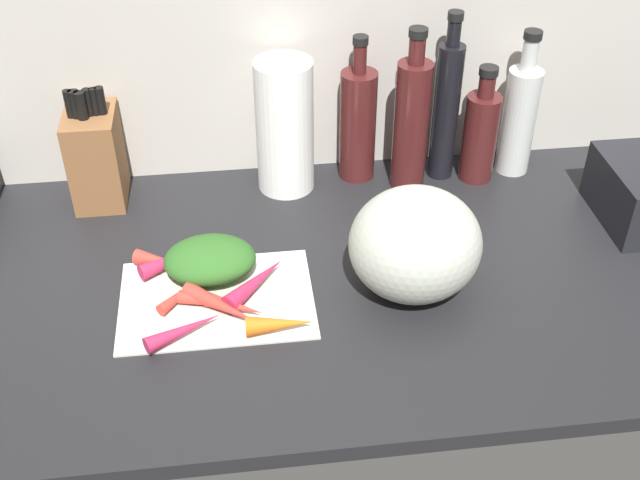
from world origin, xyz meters
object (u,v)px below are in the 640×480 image
paper_towel_roll (285,127)px  carrot_5 (177,258)px  carrot_1 (184,292)px  carrot_3 (235,306)px  knife_block (96,155)px  carrot_7 (184,330)px  bottle_4 (519,117)px  bottle_1 (411,123)px  carrot_6 (214,302)px  bottle_0 (358,123)px  bottle_3 (480,134)px  cutting_board (217,299)px  carrot_4 (280,324)px  winter_squash (415,244)px  bottle_2 (446,108)px  carrot_2 (162,262)px  carrot_0 (256,282)px  carrot_8 (221,306)px

paper_towel_roll → carrot_5: bearing=-131.4°
carrot_1 → carrot_3: bearing=-30.6°
knife_block → carrot_7: bearing=-69.0°
carrot_7 → bottle_4: size_ratio=0.42×
bottle_1 → carrot_6: bearing=-139.5°
bottle_0 → bottle_3: bottle_0 is taller
cutting_board → carrot_1: 5.80cm
carrot_4 → knife_block: knife_block is taller
carrot_1 → winter_squash: winter_squash is taller
knife_block → bottle_2: (71.11, 0.56, 5.54)cm
carrot_2 → carrot_7: (4.04, -18.48, -0.02)cm
cutting_board → bottle_2: size_ratio=0.93×
paper_towel_roll → carrot_4: bearing=-96.4°
cutting_board → carrot_0: carrot_0 is taller
carrot_0 → carrot_4: bearing=-73.7°
knife_block → carrot_4: bearing=-54.0°
knife_block → bottle_0: (53.27, 2.45, 2.34)cm
carrot_6 → bottle_0: 51.93cm
cutting_board → carrot_5: carrot_5 is taller
bottle_3 → carrot_4: bearing=-136.3°
carrot_6 → winter_squash: (34.77, 1.51, 8.03)cm
carrot_0 → winter_squash: (27.37, -2.43, 7.50)cm
bottle_2 → bottle_4: size_ratio=1.15×
carrot_3 → paper_towel_roll: paper_towel_roll is taller
bottle_4 → carrot_8: bearing=-148.0°
knife_block → carrot_0: bearing=-48.9°
carrot_5 → knife_block: (-15.70, 25.13, 7.90)cm
knife_block → carrot_8: bearing=-59.3°
cutting_board → carrot_3: bearing=-54.1°
carrot_3 → bottle_3: bearing=35.5°
carrot_8 → bottle_1: size_ratio=0.43×
bottle_0 → carrot_6: bearing=-127.8°
carrot_4 → bottle_4: bearing=40.1°
paper_towel_roll → bottle_2: size_ratio=0.77×
carrot_0 → bottle_3: bottle_3 is taller
carrot_0 → carrot_8: 8.26cm
carrot_0 → winter_squash: winter_squash is taller
winter_squash → paper_towel_roll: bearing=117.5°
cutting_board → paper_towel_roll: size_ratio=1.20×
paper_towel_roll → bottle_3: (40.43, -1.69, -3.57)cm
knife_block → bottle_4: 87.13cm
carrot_0 → carrot_3: 6.77cm
carrot_7 → carrot_4: bearing=-3.1°
carrot_7 → bottle_1: 63.46cm
carrot_7 → winter_squash: (39.86, 8.04, 7.78)cm
bottle_1 → knife_block: bearing=177.6°
carrot_2 → bottle_1: (50.28, 23.17, 12.41)cm
bottle_3 → bottle_2: bearing=163.5°
carrot_4 → carrot_6: size_ratio=0.89×
cutting_board → carrot_7: 10.86cm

